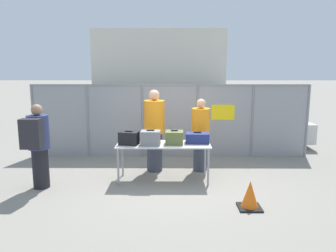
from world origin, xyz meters
name	(u,v)px	position (x,y,z in m)	size (l,w,h in m)	color
ground_plane	(170,180)	(0.00, 0.00, 0.00)	(120.00, 120.00, 0.00)	gray
fence_section	(170,119)	(0.01, 1.91, 1.00)	(7.25, 0.07, 1.91)	gray
inspection_table	(163,147)	(-0.13, -0.01, 0.72)	(1.91, 0.72, 0.78)	silver
suitcase_black	(129,138)	(-0.82, -0.09, 0.92)	(0.42, 0.30, 0.29)	black
suitcase_grey	(151,138)	(-0.38, -0.11, 0.93)	(0.39, 0.31, 0.31)	slate
suitcase_olive	(174,138)	(0.10, -0.02, 0.92)	(0.37, 0.36, 0.29)	#566033
suitcase_navy	(197,138)	(0.57, 0.09, 0.89)	(0.49, 0.35, 0.23)	navy
traveler_hooded	(38,143)	(-2.51, -0.49, 0.90)	(0.41, 0.63, 1.64)	black
security_worker_near	(154,130)	(-0.34, 0.67, 0.95)	(0.46, 0.46, 1.85)	#383D4C
security_worker_far	(201,134)	(0.70, 0.68, 0.85)	(0.41, 0.41, 1.65)	#383D4C
utility_trailer	(254,132)	(2.55, 3.18, 0.43)	(4.12, 2.02, 0.73)	silver
distant_hangar	(161,61)	(-1.34, 37.59, 3.35)	(15.20, 13.79, 6.70)	beige
traffic_cone	(250,196)	(1.34, -1.39, 0.22)	(0.38, 0.38, 0.48)	black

